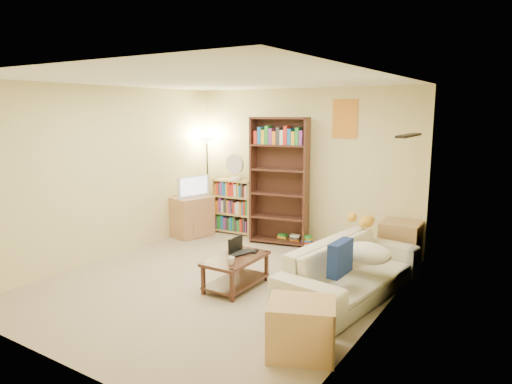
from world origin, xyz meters
TOP-DOWN VIEW (x-y plane):
  - room at (0.00, 0.01)m, footprint 4.50×4.54m
  - sofa at (1.55, 0.51)m, footprint 2.35×1.41m
  - navy_pillow at (1.59, 0.04)m, footprint 0.14×0.41m
  - cream_blanket at (1.71, 0.54)m, footprint 0.57×0.41m
  - tabby_cat at (1.39, 1.35)m, footprint 0.49×0.23m
  - coffee_table at (0.27, -0.03)m, footprint 0.50×0.88m
  - laptop at (0.31, 0.09)m, footprint 0.46×0.40m
  - laptop_screen at (0.18, 0.09)m, footprint 0.02×0.29m
  - mug at (0.38, -0.28)m, footprint 0.10×0.10m
  - tv_remote at (0.37, 0.26)m, footprint 0.09×0.16m
  - tv_stand at (-1.70, 1.48)m, footprint 0.60×0.73m
  - television at (-1.70, 1.48)m, footprint 0.68×0.39m
  - tall_bookshelf at (-0.22, 1.90)m, footprint 0.96×0.49m
  - short_bookshelf at (-1.21, 2.05)m, footprint 0.77×0.36m
  - desk_fan at (-1.16, 2.00)m, footprint 0.34×0.19m
  - floor_lamp at (-1.80, 2.05)m, footprint 0.29×0.29m
  - side_table at (1.72, 1.97)m, footprint 0.55×0.55m
  - end_cabinet at (1.65, -0.99)m, footprint 0.73×0.68m
  - book_stacks at (0.18, 1.95)m, footprint 0.88×0.26m

SIDE VIEW (x-z plane):
  - book_stacks at x=0.18m, z-range -0.01..0.18m
  - end_cabinet at x=1.65m, z-range 0.00..0.49m
  - coffee_table at x=0.27m, z-range 0.05..0.44m
  - side_table at x=1.72m, z-range 0.00..0.60m
  - sofa at x=1.55m, z-range 0.00..0.62m
  - tv_stand at x=-1.70m, z-range 0.00..0.69m
  - tv_remote at x=0.37m, z-range 0.39..0.41m
  - laptop at x=0.31m, z-range 0.39..0.42m
  - mug at x=0.38m, z-range 0.39..0.48m
  - short_bookshelf at x=-1.21m, z-range 0.00..0.96m
  - laptop_screen at x=0.18m, z-range 0.41..0.60m
  - cream_blanket at x=1.71m, z-range 0.41..0.66m
  - navy_pillow at x=1.59m, z-range 0.41..0.78m
  - tabby_cat at x=1.39m, z-range 0.62..0.79m
  - television at x=-1.70m, z-range 0.69..1.05m
  - tall_bookshelf at x=-0.22m, z-range 0.06..2.10m
  - desk_fan at x=-1.16m, z-range 0.97..1.42m
  - floor_lamp at x=-1.80m, z-range 0.50..2.18m
  - room at x=0.00m, z-range 0.36..2.88m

